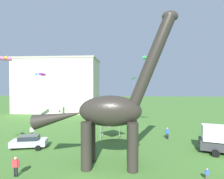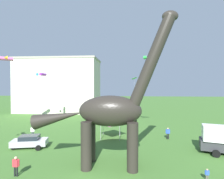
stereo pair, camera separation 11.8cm
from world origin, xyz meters
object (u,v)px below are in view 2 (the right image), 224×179
Objects in this scene: person_watching_child at (90,135)px; kite_near_high at (149,57)px; person_photographer at (207,173)px; festival_canopy_tent at (111,121)px; kite_mid_right at (42,74)px; person_near_flyer at (33,131)px; parked_sedan_left at (30,141)px; kite_apex at (134,78)px; person_strolling_adult at (16,164)px; person_far_spectator at (168,132)px; dinosaur_sculpture at (109,111)px; kite_far_right at (6,58)px.

person_watching_child is 0.72× the size of kite_near_high.
festival_canopy_tent reaches higher than person_photographer.
kite_mid_right is (-24.09, 20.66, 9.55)m from person_photographer.
festival_canopy_tent reaches higher than person_near_flyer.
person_photographer is at bearing -30.75° from parked_sedan_left.
kite_apex is (13.24, 4.33, 8.04)m from parked_sedan_left.
kite_mid_right is 21.18m from kite_apex.
person_strolling_adult is (4.54, -11.03, -0.03)m from person_near_flyer.
person_far_spectator reaches higher than person_watching_child.
person_far_spectator is at bearing 3.23° from parked_sedan_left.
kite_mid_right is (-23.54, 9.36, 9.13)m from person_far_spectator.
person_near_flyer is 0.86× the size of kite_near_high.
person_far_spectator is 0.83× the size of kite_mid_right.
person_near_flyer is 1.43× the size of kite_apex.
person_watching_child is 11.22m from person_far_spectator.
person_photographer is at bearing 1.75° from dinosaur_sculpture.
person_watching_child is at bearing -42.15° from kite_mid_right.
dinosaur_sculpture is 8.37× the size of person_near_flyer.
person_watching_child is 3.79m from festival_canopy_tent.
person_near_flyer is (-12.36, 8.36, -4.28)m from dinosaur_sculpture.
dinosaur_sculpture is at bearing 26.58° from person_near_flyer.
parked_sedan_left is (-10.48, 4.19, -4.54)m from dinosaur_sculpture.
kite_near_high is at bearing 14.63° from parked_sedan_left.
person_near_flyer is at bearing 162.08° from dinosaur_sculpture.
kite_apex reaches higher than person_near_flyer.
kite_apex is at bearing -125.31° from kite_near_high.
person_watching_child is 0.47× the size of festival_canopy_tent.
person_near_flyer is 1.03× the size of person_strolling_adult.
dinosaur_sculpture is 9.62m from kite_apex.
person_photographer is at bearing -52.13° from festival_canopy_tent.
kite_apex is at bearing -28.28° from kite_mid_right.
kite_apex is (-2.58, -3.65, -3.62)m from kite_near_high.
kite_near_high reaches higher than kite_mid_right.
kite_mid_right is 7.00m from kite_far_right.
parked_sedan_left is 2.18× the size of kite_near_high.
kite_near_high is at bearing -4.78° from kite_far_right.
festival_canopy_tent reaches higher than person_far_spectator.
person_watching_child is (-3.36, 7.23, -4.46)m from dinosaur_sculpture.
person_photographer is at bearing -29.59° from kite_far_right.
parked_sedan_left is 7.74m from person_watching_child.
festival_canopy_tent reaches higher than person_strolling_adult.
parked_sedan_left is at bearing -105.96° from person_watching_child.
dinosaur_sculpture reaches higher than kite_far_right.
kite_far_right is (-8.40, 5.99, 11.80)m from person_near_flyer.
festival_canopy_tent is 7.21m from kite_apex.
kite_mid_right reaches higher than person_far_spectator.
person_strolling_adult is at bearing -69.26° from kite_mid_right.
person_photographer is (18.72, -6.31, -0.20)m from parked_sedan_left.
person_near_flyer is at bearing 102.21° from parked_sedan_left.
kite_apex is at bearing 62.85° from person_watching_child.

